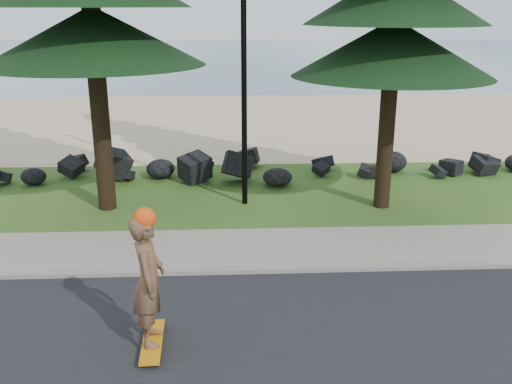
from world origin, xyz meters
TOP-DOWN VIEW (x-y plane):
  - ground at (0.00, 0.00)m, footprint 160.00×160.00m
  - kerb at (0.00, -0.90)m, footprint 160.00×0.20m
  - sidewalk at (0.00, 0.20)m, footprint 160.00×2.00m
  - beach_sand at (0.00, 14.50)m, footprint 160.00×15.00m
  - ocean at (0.00, 51.00)m, footprint 160.00×58.00m
  - seawall_boulders at (0.00, 5.60)m, footprint 60.00×2.40m
  - lamp_post at (0.00, 3.20)m, footprint 0.25×0.14m
  - skateboarder at (-1.58, -3.36)m, footprint 0.51×1.21m

SIDE VIEW (x-z plane):
  - ground at x=0.00m, z-range 0.00..0.00m
  - seawall_boulders at x=0.00m, z-range -0.55..0.55m
  - ocean at x=0.00m, z-range 0.00..0.01m
  - beach_sand at x=0.00m, z-range 0.00..0.01m
  - sidewalk at x=0.00m, z-range 0.00..0.08m
  - kerb at x=0.00m, z-range 0.00..0.10m
  - skateboarder at x=-1.58m, z-range 0.01..2.23m
  - lamp_post at x=0.00m, z-range 0.06..8.20m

